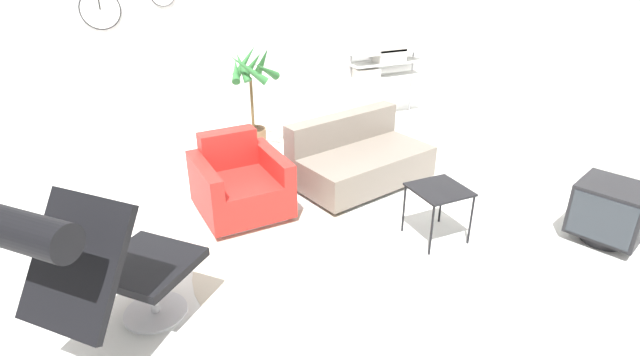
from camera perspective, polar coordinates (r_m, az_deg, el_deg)
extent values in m
plane|color=silver|center=(4.22, -3.39, -9.07)|extent=(12.00, 12.00, 0.00)
cube|color=white|center=(6.49, -14.16, 16.08)|extent=(12.00, 0.06, 2.80)
cylinder|color=black|center=(6.29, -23.83, 17.20)|extent=(0.43, 0.01, 0.43)
cylinder|color=white|center=(6.29, -23.83, 17.20)|extent=(0.41, 0.02, 0.41)
cube|color=black|center=(6.27, -23.93, 17.73)|extent=(0.01, 0.01, 0.12)
cube|color=white|center=(5.78, 30.78, 12.23)|extent=(0.06, 12.00, 2.80)
cylinder|color=#BCB29E|center=(4.13, -1.47, -9.83)|extent=(1.83, 1.83, 0.01)
cylinder|color=#BCBCC1|center=(3.84, -18.26, -14.33)|extent=(0.62, 0.62, 0.02)
cylinder|color=#BCBCC1|center=(3.73, -18.66, -12.09)|extent=(0.06, 0.06, 0.36)
cube|color=black|center=(3.60, -19.15, -9.31)|extent=(0.84, 0.84, 0.06)
cube|color=black|center=(3.13, -26.10, -8.68)|extent=(0.75, 0.76, 0.66)
cylinder|color=black|center=(2.87, -30.42, -5.45)|extent=(0.52, 0.54, 0.21)
cube|color=silver|center=(4.88, -8.82, -3.69)|extent=(0.68, 0.70, 0.06)
cube|color=red|center=(4.79, -8.97, -1.70)|extent=(0.59, 0.84, 0.32)
cube|color=red|center=(4.93, -10.49, 3.34)|extent=(0.56, 0.21, 0.36)
cube|color=red|center=(4.85, -5.34, 0.18)|extent=(0.16, 0.82, 0.52)
cube|color=red|center=(4.67, -12.91, -1.47)|extent=(0.16, 0.82, 0.52)
cube|color=black|center=(5.43, 4.68, -0.37)|extent=(1.41, 0.98, 0.05)
cube|color=#70665B|center=(5.34, 4.75, 1.48)|extent=(1.57, 1.14, 0.33)
cube|color=#70665B|center=(5.45, 2.61, 5.70)|extent=(1.43, 0.51, 0.32)
cube|color=black|center=(4.36, 13.51, -1.28)|extent=(0.45, 0.45, 0.02)
cylinder|color=black|center=(4.22, 12.63, -5.89)|extent=(0.02, 0.02, 0.47)
cylinder|color=black|center=(4.46, 16.86, -4.62)|extent=(0.02, 0.02, 0.47)
cylinder|color=black|center=(4.50, 9.56, -3.47)|extent=(0.02, 0.02, 0.47)
cylinder|color=black|center=(4.73, 13.69, -2.40)|extent=(0.02, 0.02, 0.47)
cylinder|color=black|center=(5.06, 29.63, -5.77)|extent=(0.37, 0.37, 0.09)
cube|color=black|center=(4.95, 30.30, -3.10)|extent=(0.67, 0.70, 0.45)
cube|color=#282D33|center=(4.72, 29.44, -4.21)|extent=(0.19, 0.46, 0.39)
cylinder|color=brown|center=(6.28, -7.53, 4.40)|extent=(0.30, 0.30, 0.29)
cylinder|color=#382819|center=(6.23, -7.60, 5.54)|extent=(0.28, 0.28, 0.02)
cylinder|color=brown|center=(6.13, -7.78, 8.41)|extent=(0.04, 0.04, 0.63)
cone|color=#2D6B33|center=(6.07, -6.56, 13.16)|extent=(0.14, 0.42, 0.43)
cone|color=#2D6B33|center=(6.11, -7.67, 12.78)|extent=(0.29, 0.26, 0.34)
cone|color=#2D6B33|center=(6.13, -8.53, 13.09)|extent=(0.35, 0.12, 0.40)
cone|color=#2D6B33|center=(6.03, -9.60, 12.02)|extent=(0.21, 0.39, 0.27)
cone|color=#2D6B33|center=(5.95, -8.90, 12.46)|extent=(0.18, 0.31, 0.35)
cone|color=#2D6B33|center=(5.82, -8.20, 12.23)|extent=(0.46, 0.26, 0.38)
cone|color=#2D6B33|center=(5.90, -6.22, 12.16)|extent=(0.44, 0.38, 0.32)
cylinder|color=#BCBCC1|center=(7.19, 3.48, 13.12)|extent=(0.03, 0.03, 1.69)
cylinder|color=#BCBCC1|center=(7.73, 10.62, 13.64)|extent=(0.03, 0.03, 1.69)
cube|color=silver|center=(7.40, 7.57, 11.42)|extent=(1.12, 0.28, 0.02)
cube|color=silver|center=(7.36, 7.66, 12.95)|extent=(1.12, 0.28, 0.02)
cube|color=silver|center=(7.32, 7.73, 14.11)|extent=(1.12, 0.28, 0.02)
cube|color=beige|center=(7.20, 5.29, 11.81)|extent=(0.33, 0.24, 0.14)
cube|color=silver|center=(7.34, 7.95, 13.73)|extent=(0.43, 0.24, 0.18)
cube|color=#B7B2A8|center=(7.30, 7.82, 14.90)|extent=(0.49, 0.24, 0.18)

